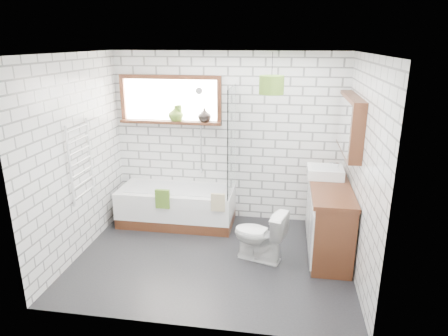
% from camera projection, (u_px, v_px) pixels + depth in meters
% --- Properties ---
extents(floor, '(3.40, 2.60, 0.01)m').
position_uv_depth(floor, '(213.00, 258.00, 5.08)').
color(floor, black).
rests_on(floor, ground).
extents(ceiling, '(3.40, 2.60, 0.01)m').
position_uv_depth(ceiling, '(211.00, 53.00, 4.31)').
color(ceiling, white).
rests_on(ceiling, ground).
extents(wall_back, '(3.40, 0.01, 2.50)m').
position_uv_depth(wall_back, '(228.00, 138.00, 5.92)').
color(wall_back, white).
rests_on(wall_back, ground).
extents(wall_front, '(3.40, 0.01, 2.50)m').
position_uv_depth(wall_front, '(184.00, 207.00, 3.47)').
color(wall_front, white).
rests_on(wall_front, ground).
extents(wall_left, '(0.01, 2.60, 2.50)m').
position_uv_depth(wall_left, '(77.00, 157.00, 4.95)').
color(wall_left, white).
rests_on(wall_left, ground).
extents(wall_right, '(0.01, 2.60, 2.50)m').
position_uv_depth(wall_right, '(362.00, 171.00, 4.44)').
color(wall_right, white).
rests_on(wall_right, ground).
extents(window, '(1.52, 0.16, 0.68)m').
position_uv_depth(window, '(170.00, 100.00, 5.84)').
color(window, '#3B1D10').
rests_on(window, wall_back).
extents(towel_radiator, '(0.06, 0.52, 1.00)m').
position_uv_depth(towel_radiator, '(81.00, 161.00, 4.96)').
color(towel_radiator, white).
rests_on(towel_radiator, wall_left).
extents(mirror_cabinet, '(0.16, 1.20, 0.70)m').
position_uv_depth(mirror_cabinet, '(350.00, 124.00, 4.90)').
color(mirror_cabinet, '#3B1D10').
rests_on(mirror_cabinet, wall_right).
extents(shower_riser, '(0.02, 0.02, 1.30)m').
position_uv_depth(shower_riser, '(201.00, 131.00, 5.91)').
color(shower_riser, silver).
rests_on(shower_riser, wall_back).
extents(bathtub, '(1.68, 0.74, 0.54)m').
position_uv_depth(bathtub, '(177.00, 206.00, 5.97)').
color(bathtub, white).
rests_on(bathtub, floor).
extents(shower_screen, '(0.02, 0.72, 1.50)m').
position_uv_depth(shower_screen, '(232.00, 141.00, 5.54)').
color(shower_screen, white).
rests_on(shower_screen, bathtub).
extents(towel_green, '(0.20, 0.05, 0.27)m').
position_uv_depth(towel_green, '(163.00, 199.00, 5.56)').
color(towel_green, '#4C7021').
rests_on(towel_green, bathtub).
extents(towel_beige, '(0.19, 0.05, 0.25)m').
position_uv_depth(towel_beige, '(218.00, 202.00, 5.45)').
color(towel_beige, tan).
rests_on(towel_beige, bathtub).
extents(vanity, '(0.51, 1.57, 0.90)m').
position_uv_depth(vanity, '(328.00, 216.00, 5.20)').
color(vanity, '#3B1D10').
rests_on(vanity, floor).
extents(basin, '(0.46, 0.41, 0.14)m').
position_uv_depth(basin, '(325.00, 172.00, 5.29)').
color(basin, white).
rests_on(basin, vanity).
extents(tap, '(0.03, 0.03, 0.15)m').
position_uv_depth(tap, '(338.00, 169.00, 5.25)').
color(tap, silver).
rests_on(tap, vanity).
extents(toilet, '(0.54, 0.73, 0.67)m').
position_uv_depth(toilet, '(259.00, 235.00, 4.95)').
color(toilet, white).
rests_on(toilet, floor).
extents(vase_olive, '(0.22, 0.22, 0.23)m').
position_uv_depth(vase_olive, '(176.00, 115.00, 5.86)').
color(vase_olive, '#527524').
rests_on(vase_olive, window).
extents(vase_dark, '(0.20, 0.20, 0.20)m').
position_uv_depth(vase_dark, '(204.00, 116.00, 5.80)').
color(vase_dark, black).
rests_on(vase_dark, window).
extents(bottle, '(0.09, 0.09, 0.23)m').
position_uv_depth(bottle, '(179.00, 114.00, 5.85)').
color(bottle, '#527524').
rests_on(bottle, window).
extents(pendant, '(0.31, 0.31, 0.23)m').
position_uv_depth(pendant, '(272.00, 85.00, 5.01)').
color(pendant, '#4C7021').
rests_on(pendant, ceiling).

